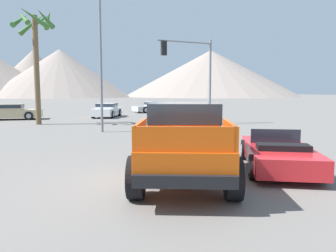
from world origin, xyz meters
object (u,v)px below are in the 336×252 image
Objects in this scene: parked_car_tan at (11,112)px; traffic_light_main at (191,65)px; parked_car_white at (107,110)px; palm_tree_tall at (35,39)px; orange_pickup_truck at (184,136)px; red_convertible_car at (278,154)px; parked_car_silver at (155,107)px; street_lamp_post at (100,42)px.

parked_car_tan is 0.83× the size of traffic_light_main.
palm_tree_tall reaches higher than parked_car_white.
orange_pickup_truck is 1.16× the size of red_convertible_car.
parked_car_silver is at bearing 114.10° from parked_car_tan.
parked_car_white is at bearing 119.66° from parked_car_silver.
orange_pickup_truck is 11.19m from street_lamp_post.
parked_car_white reaches higher than red_convertible_car.
parked_car_white is at bearing 36.31° from palm_tree_tall.
parked_car_silver is 0.60× the size of palm_tree_tall.
parked_car_silver is (6.21, 25.13, 0.15)m from red_convertible_car.
red_convertible_car is 0.58× the size of palm_tree_tall.
traffic_light_main reaches higher than red_convertible_car.
parked_car_silver is 0.56× the size of street_lamp_post.
parked_car_tan is 12.62m from street_lamp_post.
palm_tree_tall is at bearing 141.34° from red_convertible_car.
palm_tree_tall is at bearing 116.97° from street_lamp_post.
palm_tree_tall is (-5.77, -4.24, 5.14)m from parked_car_white.
parked_car_tan is at bearing 128.94° from orange_pickup_truck.
palm_tree_tall reaches higher than red_convertible_car.
orange_pickup_truck is 3.05m from red_convertible_car.
parked_car_tan is 14.92m from traffic_light_main.
orange_pickup_truck is at bearing 111.61° from parked_car_white.
parked_car_silver is at bearing 58.13° from street_lamp_post.
orange_pickup_truck is 21.83m from parked_car_tan.
parked_car_white is (0.01, 20.94, 0.18)m from red_convertible_car.
street_lamp_post reaches higher than parked_car_silver.
street_lamp_post is at bearing 115.51° from orange_pickup_truck.
parked_car_silver is at bearing 35.19° from palm_tree_tall.
parked_car_tan reaches higher than parked_car_silver.
orange_pickup_truck is at bearing -80.36° from palm_tree_tall.
orange_pickup_truck is 1.19× the size of parked_car_white.
orange_pickup_truck reaches higher than parked_car_silver.
orange_pickup_truck is at bearing 21.84° from parked_car_tan.
red_convertible_car is 1.03× the size of parked_car_white.
orange_pickup_truck is 14.29m from traffic_light_main.
parked_car_tan is (-4.61, 21.34, -0.47)m from orange_pickup_truck.
red_convertible_car is 0.77× the size of traffic_light_main.
street_lamp_post reaches higher than palm_tree_tall.
red_convertible_car is at bearing -70.98° from palm_tree_tall.
parked_car_silver is 0.80× the size of traffic_light_main.
parked_car_tan reaches higher than red_convertible_car.
traffic_light_main is 0.69× the size of street_lamp_post.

